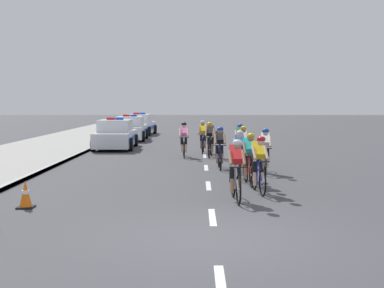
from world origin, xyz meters
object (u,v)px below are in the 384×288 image
object	(u,v)px
police_car_third	(140,125)
cyclist_sixth	(243,146)
cyclist_lead	(236,169)
cyclist_second	(259,164)
cyclist_fifth	(265,150)
cyclist_seventh	(220,147)
cyclist_fourth	(240,154)
traffic_cone_near	(26,195)
cyclist_ninth	(210,139)
cyclist_eighth	(240,142)
police_car_nearest	(116,135)
cyclist_eleventh	(203,136)
cyclist_third	(249,158)
cyclist_tenth	(184,139)
police_car_second	(130,129)

from	to	relation	value
police_car_third	cyclist_sixth	bearing A→B (deg)	-72.10
cyclist_lead	cyclist_second	xyz separation A→B (m)	(0.68, 1.11, 0.00)
cyclist_fifth	cyclist_lead	bearing A→B (deg)	-105.45
cyclist_seventh	police_car_third	world-z (taller)	police_car_third
cyclist_fourth	traffic_cone_near	bearing A→B (deg)	-139.09
cyclist_fourth	cyclist_seventh	distance (m)	2.34
cyclist_sixth	police_car_third	bearing A→B (deg)	107.90
cyclist_fourth	cyclist_fifth	xyz separation A→B (m)	(0.96, 1.19, 0.00)
cyclist_second	cyclist_fifth	world-z (taller)	same
cyclist_ninth	police_car_third	bearing A→B (deg)	107.78
cyclist_second	cyclist_eighth	distance (m)	7.17
cyclist_second	cyclist_fourth	world-z (taller)	same
cyclist_eighth	cyclist_second	bearing A→B (deg)	-90.71
cyclist_sixth	police_car_nearest	size ratio (longest dim) A/B	0.39
cyclist_second	cyclist_eleventh	world-z (taller)	same
cyclist_lead	cyclist_fifth	bearing A→B (deg)	74.55
cyclist_sixth	police_car_nearest	world-z (taller)	police_car_nearest
police_car_third	cyclist_third	bearing A→B (deg)	-75.66
cyclist_fourth	cyclist_second	bearing A→B (deg)	-83.45
cyclist_lead	traffic_cone_near	world-z (taller)	cyclist_lead
police_car_nearest	cyclist_fourth	bearing A→B (deg)	-61.36
cyclist_eighth	cyclist_ninth	world-z (taller)	same
cyclist_seventh	cyclist_eleventh	bearing A→B (deg)	95.38
cyclist_tenth	police_car_second	size ratio (longest dim) A/B	0.39
cyclist_second	cyclist_seventh	size ratio (longest dim) A/B	1.00
cyclist_fifth	police_car_second	xyz separation A→B (m)	(-6.46, 14.62, -0.11)
cyclist_eighth	cyclist_sixth	bearing A→B (deg)	-90.79
cyclist_fourth	cyclist_eleventh	distance (m)	8.08
cyclist_second	cyclist_seventh	distance (m)	4.90
cyclist_lead	cyclist_fifth	world-z (taller)	same
cyclist_sixth	cyclist_lead	bearing A→B (deg)	-96.51
cyclist_tenth	police_car_third	distance (m)	15.25
cyclist_third	cyclist_eleventh	xyz separation A→B (m)	(-1.24, 9.24, 0.00)
cyclist_ninth	police_car_nearest	bearing A→B (deg)	140.70
cyclist_eleventh	police_car_second	bearing A→B (deg)	119.63
cyclist_eighth	cyclist_tenth	bearing A→B (deg)	145.93
cyclist_eighth	police_car_third	world-z (taller)	police_car_third
cyclist_tenth	traffic_cone_near	world-z (taller)	cyclist_tenth
cyclist_lead	police_car_third	distance (m)	25.17
cyclist_ninth	cyclist_sixth	bearing A→B (deg)	-71.57
cyclist_seventh	police_car_nearest	xyz separation A→B (m)	(-4.98, 7.80, -0.11)
cyclist_lead	cyclist_fifth	distance (m)	5.04
cyclist_eleventh	police_car_third	xyz separation A→B (m)	(-4.44, 12.98, -0.11)
cyclist_fourth	police_car_second	xyz separation A→B (m)	(-5.50, 15.81, -0.11)
cyclist_ninth	traffic_cone_near	distance (m)	11.63
cyclist_third	traffic_cone_near	world-z (taller)	cyclist_third
cyclist_third	cyclist_tenth	bearing A→B (deg)	105.74
police_car_second	police_car_nearest	bearing A→B (deg)	-90.00
cyclist_third	cyclist_tenth	distance (m)	7.69
cyclist_eighth	cyclist_eleventh	bearing A→B (deg)	113.12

